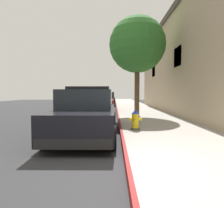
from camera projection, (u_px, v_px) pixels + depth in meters
The scene contains 8 objects.
ground_plane at pixel (54, 116), 13.61m from camera, with size 31.48×60.00×0.20m, color #2B2B2D.
sidewalk_pavement at pixel (142, 113), 13.54m from camera, with size 3.26×60.00×0.17m, color #9E9991.
curb_painted_edge at pixel (118, 113), 13.56m from camera, with size 0.08×60.00×0.17m, color maroon.
police_cruiser at pixel (87, 114), 6.87m from camera, with size 1.94×4.84×1.68m.
parked_car_silver_ahead at pixel (101, 102), 15.45m from camera, with size 1.94×4.84×1.56m.
parked_car_dark_far at pixel (107, 99), 23.01m from camera, with size 1.94×4.84×1.56m.
fire_hydrant at pixel (135, 120), 7.04m from camera, with size 0.44×0.40×0.76m.
street_tree at pixel (137, 45), 11.30m from camera, with size 3.15×3.15×5.57m.
Camera 1 is at (-0.30, -3.51, 1.46)m, focal length 32.34 mm.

